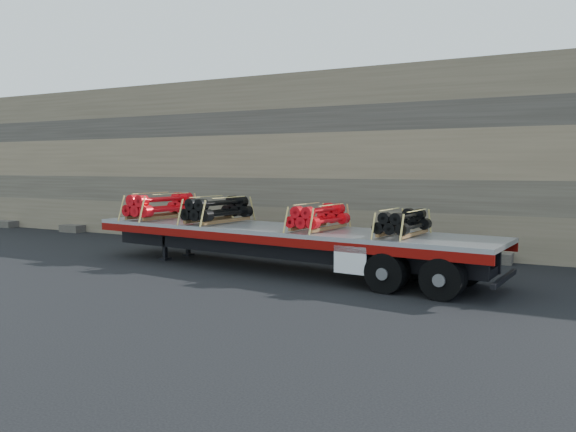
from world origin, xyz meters
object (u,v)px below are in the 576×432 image
bundle_midfront (218,210)px  bundle_front (161,206)px  trailer (279,249)px  bundle_rear (403,223)px  bundle_midrear (319,218)px

bundle_midfront → bundle_front: bearing=-180.0°
trailer → bundle_midfront: bundle_midfront is taller
bundle_midfront → trailer: bearing=-0.0°
bundle_front → bundle_rear: bundle_front is taller
bundle_midfront → bundle_rear: bearing=0.0°
trailer → bundle_midfront: size_ratio=5.76×
trailer → bundle_midrear: (1.43, -0.15, 1.06)m
bundle_front → bundle_rear: size_ratio=1.31×
bundle_midfront → bundle_midrear: 3.94m
trailer → bundle_midfront: (-2.48, 0.27, 1.11)m
trailer → bundle_midrear: size_ratio=6.57×
bundle_midrear → bundle_front: bearing=-180.0°
trailer → bundle_front: (-5.17, 0.56, 1.13)m
bundle_rear → trailer: bearing=-180.0°
trailer → bundle_rear: size_ratio=7.11×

